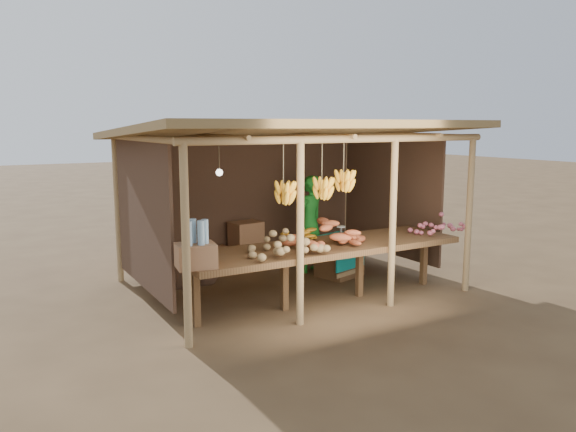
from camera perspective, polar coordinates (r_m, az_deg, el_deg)
ground at (r=8.43m, az=0.00°, el=-7.06°), size 60.00×60.00×0.00m
stall_structure at (r=8.14m, az=-0.49°, el=6.12°), size 4.70×3.50×2.43m
counter at (r=7.47m, az=3.65°, el=-3.38°), size 3.90×1.05×0.80m
potato_heap at (r=6.85m, az=-0.41°, el=-2.42°), size 1.13×0.90×0.37m
sweet_potato_heap at (r=7.27m, az=4.26°, el=-1.77°), size 1.18×0.75×0.36m
onion_heap at (r=8.46m, az=15.24°, el=-0.54°), size 0.89×0.68×0.36m
banana_pile at (r=7.67m, az=0.97°, el=-1.24°), size 0.55×0.38×0.34m
tomato_basin at (r=6.79m, az=-9.84°, el=-3.60°), size 0.35×0.35×0.18m
bottle_box at (r=6.30m, az=-9.37°, el=-3.36°), size 0.48×0.40×0.54m
vendor at (r=9.08m, az=2.21°, el=-0.80°), size 0.66×0.54×1.57m
tarp_crate at (r=8.90m, az=5.25°, el=-3.95°), size 0.84×0.77×0.83m
carton_stack at (r=9.26m, az=-5.26°, el=-3.44°), size 1.08×0.47×0.77m
burlap_sacks at (r=8.52m, az=-9.72°, el=-5.24°), size 0.84×0.44×0.59m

